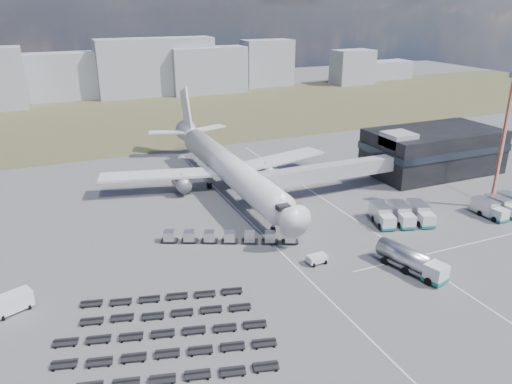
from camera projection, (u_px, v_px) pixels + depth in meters
name	position (u px, v px, depth m)	size (l,w,h in m)	color
ground	(297.00, 255.00, 78.61)	(420.00, 420.00, 0.00)	#565659
grass_strip	(148.00, 116.00, 172.79)	(420.00, 90.00, 0.01)	brown
lane_markings	(340.00, 236.00, 84.82)	(47.12, 110.00, 0.01)	silver
terminal	(432.00, 150.00, 115.04)	(30.40, 16.40, 11.00)	black
jet_bridge	(320.00, 173.00, 100.21)	(30.30, 3.80, 7.05)	#939399
airliner	(226.00, 165.00, 104.44)	(51.59, 64.53, 17.62)	silver
skyline	(111.00, 75.00, 202.31)	(296.43, 24.32, 23.31)	#969AA4
fuel_tanker	(411.00, 260.00, 73.20)	(5.47, 11.42, 3.58)	silver
pushback_tug	(317.00, 259.00, 75.78)	(3.01, 1.70, 1.39)	silver
utility_van	(12.00, 303.00, 63.79)	(4.80, 2.17, 2.52)	silver
catering_truck	(252.00, 174.00, 110.19)	(5.07, 7.34, 3.12)	silver
service_trucks_near	(401.00, 214.00, 89.52)	(11.45, 9.82, 2.97)	silver
service_trucks_far	(502.00, 206.00, 93.31)	(9.45, 7.30, 2.79)	silver
uld_row	(229.00, 237.00, 82.20)	(21.32, 11.07, 1.76)	black
baggage_dollies	(163.00, 334.00, 59.29)	(27.55, 22.36, 0.67)	black
floodlight_mast	(503.00, 142.00, 92.22)	(2.46, 2.01, 25.99)	#BB381E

